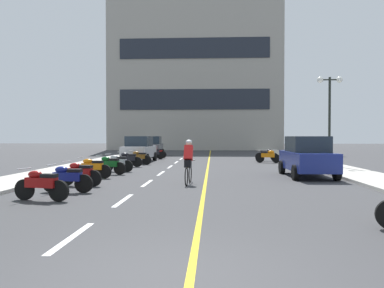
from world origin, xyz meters
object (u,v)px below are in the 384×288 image
(motorcycle_11, at_px, (153,153))
(motorcycle_1, at_px, (41,184))
(motorcycle_9, at_px, (268,156))
(motorcycle_10, at_px, (267,155))
(street_lamp_mid, at_px, (330,101))
(motorcycle_3, at_px, (80,173))
(motorcycle_8, at_px, (139,157))
(parked_car_mid, at_px, (139,149))
(motorcycle_4, at_px, (92,168))
(parked_car_near, at_px, (307,156))
(motorcycle_6, at_px, (117,163))
(parked_car_far, at_px, (152,146))
(motorcycle_5, at_px, (109,165))
(cyclist_rider, at_px, (188,161))
(motorcycle_7, at_px, (128,159))
(motorcycle_2, at_px, (67,178))
(motorcycle_12, at_px, (157,152))

(motorcycle_11, bearing_deg, motorcycle_1, -90.49)
(motorcycle_9, height_order, motorcycle_10, same)
(street_lamp_mid, distance_m, motorcycle_9, 5.92)
(street_lamp_mid, distance_m, motorcycle_3, 15.14)
(motorcycle_3, bearing_deg, motorcycle_8, 89.48)
(motorcycle_9, bearing_deg, motorcycle_1, -118.27)
(motorcycle_9, height_order, motorcycle_11, same)
(motorcycle_9, xyz_separation_m, motorcycle_11, (-8.47, 3.42, 0.00))
(parked_car_mid, height_order, motorcycle_11, parked_car_mid)
(motorcycle_4, relative_size, motorcycle_11, 1.02)
(parked_car_near, xyz_separation_m, motorcycle_6, (-9.12, 1.99, -0.44))
(motorcycle_10, bearing_deg, parked_car_mid, -170.84)
(motorcycle_8, bearing_deg, motorcycle_1, -90.34)
(parked_car_far, bearing_deg, motorcycle_5, -87.99)
(parked_car_far, relative_size, motorcycle_8, 2.56)
(motorcycle_6, bearing_deg, parked_car_far, 92.38)
(cyclist_rider, bearing_deg, motorcycle_7, 117.34)
(motorcycle_3, relative_size, motorcycle_5, 1.01)
(motorcycle_6, relative_size, motorcycle_8, 1.00)
(motorcycle_1, bearing_deg, motorcycle_9, 61.73)
(parked_car_near, xyz_separation_m, motorcycle_4, (-9.43, -1.18, -0.44))
(motorcycle_7, relative_size, motorcycle_9, 1.02)
(motorcycle_7, bearing_deg, motorcycle_6, -87.46)
(motorcycle_4, bearing_deg, parked_car_near, 7.11)
(motorcycle_6, xyz_separation_m, cyclist_rider, (3.96, -4.89, 0.41))
(motorcycle_1, bearing_deg, motorcycle_7, 90.89)
(parked_car_far, distance_m, motorcycle_7, 12.19)
(motorcycle_3, bearing_deg, motorcycle_4, 97.86)
(motorcycle_9, bearing_deg, motorcycle_10, 84.37)
(motorcycle_8, bearing_deg, motorcycle_6, -91.51)
(motorcycle_3, distance_m, motorcycle_5, 4.31)
(motorcycle_7, xyz_separation_m, motorcycle_11, (0.35, 7.54, 0.00))
(parked_car_mid, bearing_deg, motorcycle_3, -88.43)
(motorcycle_2, relative_size, motorcycle_5, 1.02)
(motorcycle_7, bearing_deg, parked_car_mid, 92.43)
(parked_car_near, bearing_deg, motorcycle_9, 92.71)
(motorcycle_10, bearing_deg, motorcycle_8, -154.89)
(parked_car_near, relative_size, motorcycle_1, 2.51)
(parked_car_mid, relative_size, motorcycle_4, 2.50)
(motorcycle_7, xyz_separation_m, cyclist_rider, (4.09, -7.92, 0.41))
(motorcycle_3, bearing_deg, street_lamp_mid, 37.91)
(parked_car_far, distance_m, motorcycle_3, 20.93)
(motorcycle_1, xyz_separation_m, motorcycle_2, (0.14, 1.59, 0.00))
(motorcycle_7, relative_size, cyclist_rider, 0.96)
(motorcycle_1, bearing_deg, motorcycle_4, 93.65)
(motorcycle_5, bearing_deg, parked_car_mid, 91.79)
(parked_car_far, relative_size, motorcycle_6, 2.55)
(street_lamp_mid, xyz_separation_m, motorcycle_6, (-11.67, -3.35, -3.42))
(street_lamp_mid, distance_m, parked_car_mid, 13.09)
(motorcycle_12, bearing_deg, parked_car_mid, -96.43)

